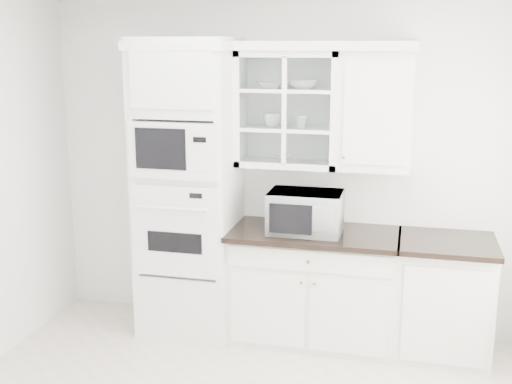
# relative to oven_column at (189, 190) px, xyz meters

# --- Properties ---
(room_shell) EXTENTS (4.00, 3.50, 2.70)m
(room_shell) POSITION_rel_oven_column_xyz_m (0.75, -0.99, 0.58)
(room_shell) COLOR white
(room_shell) RESTS_ON ground
(oven_column) EXTENTS (0.76, 0.68, 2.40)m
(oven_column) POSITION_rel_oven_column_xyz_m (0.00, 0.00, 0.00)
(oven_column) COLOR white
(oven_column) RESTS_ON ground
(base_cabinet_run) EXTENTS (1.32, 0.67, 0.92)m
(base_cabinet_run) POSITION_rel_oven_column_xyz_m (1.03, 0.03, -0.74)
(base_cabinet_run) COLOR white
(base_cabinet_run) RESTS_ON ground
(extra_base_cabinet) EXTENTS (0.72, 0.67, 0.92)m
(extra_base_cabinet) POSITION_rel_oven_column_xyz_m (2.03, 0.03, -0.74)
(extra_base_cabinet) COLOR white
(extra_base_cabinet) RESTS_ON ground
(upper_cabinet_glass) EXTENTS (0.80, 0.33, 0.90)m
(upper_cabinet_glass) POSITION_rel_oven_column_xyz_m (0.78, 0.17, 0.65)
(upper_cabinet_glass) COLOR white
(upper_cabinet_glass) RESTS_ON room_shell
(upper_cabinet_solid) EXTENTS (0.55, 0.33, 0.90)m
(upper_cabinet_solid) POSITION_rel_oven_column_xyz_m (1.46, 0.17, 0.65)
(upper_cabinet_solid) COLOR white
(upper_cabinet_solid) RESTS_ON room_shell
(crown_molding) EXTENTS (2.14, 0.38, 0.07)m
(crown_molding) POSITION_rel_oven_column_xyz_m (0.68, 0.14, 1.14)
(crown_molding) COLOR white
(crown_molding) RESTS_ON room_shell
(countertop_microwave) EXTENTS (0.56, 0.46, 0.32)m
(countertop_microwave) POSITION_rel_oven_column_xyz_m (0.96, -0.02, -0.12)
(countertop_microwave) COLOR white
(countertop_microwave) RESTS_ON base_cabinet_run
(bowl_a) EXTENTS (0.24, 0.24, 0.05)m
(bowl_a) POSITION_rel_oven_column_xyz_m (0.64, 0.15, 0.84)
(bowl_a) COLOR white
(bowl_a) RESTS_ON upper_cabinet_glass
(bowl_b) EXTENTS (0.27, 0.27, 0.07)m
(bowl_b) POSITION_rel_oven_column_xyz_m (0.89, 0.17, 0.84)
(bowl_b) COLOR white
(bowl_b) RESTS_ON upper_cabinet_glass
(cup_a) EXTENTS (0.17, 0.17, 0.11)m
(cup_a) POSITION_rel_oven_column_xyz_m (0.65, 0.16, 0.57)
(cup_a) COLOR white
(cup_a) RESTS_ON upper_cabinet_glass
(cup_b) EXTENTS (0.13, 0.13, 0.10)m
(cup_b) POSITION_rel_oven_column_xyz_m (0.88, 0.15, 0.56)
(cup_b) COLOR white
(cup_b) RESTS_ON upper_cabinet_glass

